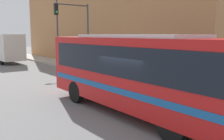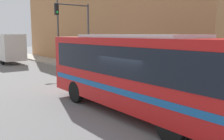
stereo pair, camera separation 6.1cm
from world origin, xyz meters
TOP-DOWN VIEW (x-y plane):
  - ground_plane at (0.00, 0.00)m, footprint 120.00×120.00m
  - sidewalk at (5.90, 20.00)m, footprint 2.79×70.00m
  - building_facade at (10.29, 16.41)m, footprint 6.00×30.81m
  - city_bus at (0.36, 0.39)m, footprint 2.63×10.12m
  - delivery_truck at (1.40, 23.96)m, footprint 2.32×7.83m
  - fire_hydrant at (5.10, 2.70)m, footprint 0.25×0.34m
  - traffic_light_pole at (4.18, 11.91)m, footprint 3.28×0.35m
  - parking_meter at (5.10, 7.30)m, footprint 0.14×0.14m
  - street_lamp at (5.00, 18.22)m, footprint 2.65×0.28m
  - pedestrian_near_corner at (6.02, 14.13)m, footprint 0.34×0.34m

SIDE VIEW (x-z plane):
  - ground_plane at x=0.00m, z-range 0.00..0.00m
  - sidewalk at x=5.90m, z-range 0.00..0.17m
  - fire_hydrant at x=5.10m, z-range 0.16..0.86m
  - parking_meter at x=5.10m, z-range 0.39..1.64m
  - pedestrian_near_corner at x=6.02m, z-range 0.19..1.99m
  - delivery_truck at x=1.40m, z-range 0.13..3.49m
  - city_bus at x=0.36m, z-range 0.27..3.63m
  - traffic_light_pole at x=4.18m, z-range 1.21..7.01m
  - street_lamp at x=5.00m, z-range 0.85..7.98m
  - building_facade at x=10.29m, z-range 0.00..12.86m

